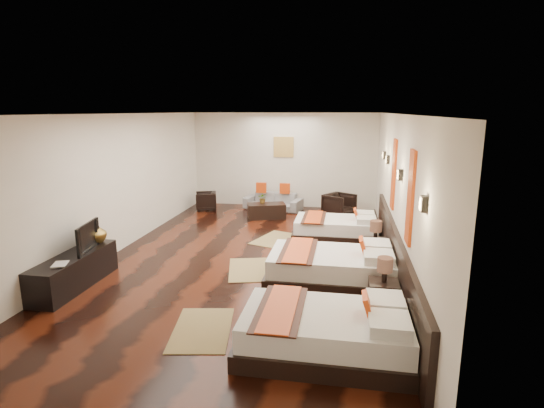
% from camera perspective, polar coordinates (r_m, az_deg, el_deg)
% --- Properties ---
extents(floor, '(5.50, 9.50, 0.01)m').
position_cam_1_polar(floor, '(8.52, -3.19, -7.19)').
color(floor, black).
rests_on(floor, ground).
extents(ceiling, '(5.50, 9.50, 0.01)m').
position_cam_1_polar(ceiling, '(8.03, -3.44, 11.99)').
color(ceiling, white).
rests_on(ceiling, floor).
extents(back_wall, '(5.50, 0.01, 2.80)m').
position_cam_1_polar(back_wall, '(12.78, 1.57, 5.89)').
color(back_wall, silver).
rests_on(back_wall, floor).
extents(left_wall, '(0.01, 9.50, 2.80)m').
position_cam_1_polar(left_wall, '(9.18, -20.29, 2.52)').
color(left_wall, silver).
rests_on(left_wall, floor).
extents(right_wall, '(0.01, 9.50, 2.80)m').
position_cam_1_polar(right_wall, '(8.00, 16.26, 1.42)').
color(right_wall, silver).
rests_on(right_wall, floor).
extents(headboard_panel, '(0.08, 6.60, 0.90)m').
position_cam_1_polar(headboard_panel, '(7.46, 16.15, -6.91)').
color(headboard_panel, black).
rests_on(headboard_panel, floor).
extents(bed_near, '(2.06, 1.30, 0.79)m').
position_cam_1_polar(bed_near, '(5.35, 7.39, -16.65)').
color(bed_near, black).
rests_on(bed_near, floor).
extents(bed_mid, '(2.15, 1.35, 0.82)m').
position_cam_1_polar(bed_mid, '(7.29, 8.21, -8.41)').
color(bed_mid, black).
rests_on(bed_mid, floor).
extents(bed_far, '(1.90, 1.19, 0.72)m').
position_cam_1_polar(bed_far, '(9.76, 8.69, -3.23)').
color(bed_far, black).
rests_on(bed_far, floor).
extents(nightstand_a, '(0.42, 0.42, 0.83)m').
position_cam_1_polar(nightstand_a, '(6.45, 14.72, -11.49)').
color(nightstand_a, black).
rests_on(nightstand_a, floor).
extents(nightstand_b, '(0.42, 0.42, 0.84)m').
position_cam_1_polar(nightstand_b, '(8.36, 13.62, -5.80)').
color(nightstand_b, black).
rests_on(nightstand_b, floor).
extents(jute_mat_near, '(0.94, 1.31, 0.01)m').
position_cam_1_polar(jute_mat_near, '(5.98, -9.36, -16.25)').
color(jute_mat_near, olive).
rests_on(jute_mat_near, floor).
extents(jute_mat_mid, '(1.02, 1.34, 0.01)m').
position_cam_1_polar(jute_mat_mid, '(7.90, -3.00, -8.76)').
color(jute_mat_mid, olive).
rests_on(jute_mat_mid, floor).
extents(jute_mat_far, '(1.11, 1.38, 0.01)m').
position_cam_1_polar(jute_mat_far, '(9.66, 0.50, -4.74)').
color(jute_mat_far, olive).
rests_on(jute_mat_far, floor).
extents(tv_console, '(0.50, 1.80, 0.55)m').
position_cam_1_polar(tv_console, '(7.79, -24.97, -8.15)').
color(tv_console, black).
rests_on(tv_console, floor).
extents(tv, '(0.25, 0.84, 0.48)m').
position_cam_1_polar(tv, '(7.80, -24.01, -4.06)').
color(tv, black).
rests_on(tv, tv_console).
extents(book, '(0.29, 0.33, 0.03)m').
position_cam_1_polar(book, '(7.33, -27.36, -7.27)').
color(book, black).
rests_on(book, tv_console).
extents(figurine, '(0.38, 0.38, 0.38)m').
position_cam_1_polar(figurine, '(8.19, -22.58, -3.53)').
color(figurine, olive).
rests_on(figurine, tv_console).
extents(sofa, '(1.79, 1.02, 0.49)m').
position_cam_1_polar(sofa, '(12.49, 0.14, 0.37)').
color(sofa, gray).
rests_on(sofa, floor).
extents(armchair_left, '(0.74, 0.73, 0.53)m').
position_cam_1_polar(armchair_left, '(12.56, -8.85, 0.39)').
color(armchair_left, black).
rests_on(armchair_left, floor).
extents(armchair_right, '(0.98, 0.98, 0.66)m').
position_cam_1_polar(armchair_right, '(11.70, 9.01, -0.20)').
color(armchair_right, black).
rests_on(armchair_right, floor).
extents(coffee_table, '(1.10, 0.78, 0.40)m').
position_cam_1_polar(coffee_table, '(11.49, -0.75, -0.93)').
color(coffee_table, black).
rests_on(coffee_table, floor).
extents(table_plant, '(0.28, 0.26, 0.28)m').
position_cam_1_polar(table_plant, '(11.49, -1.24, 0.80)').
color(table_plant, '#28561C').
rests_on(table_plant, coffee_table).
extents(orange_panel_a, '(0.04, 0.40, 1.30)m').
position_cam_1_polar(orange_panel_a, '(6.09, 18.09, 0.83)').
color(orange_panel_a, '#D86014').
rests_on(orange_panel_a, right_wall).
extents(orange_panel_b, '(0.04, 0.40, 1.30)m').
position_cam_1_polar(orange_panel_b, '(8.24, 16.03, 3.87)').
color(orange_panel_b, '#D86014').
rests_on(orange_panel_b, right_wall).
extents(sconce_near, '(0.07, 0.12, 0.18)m').
position_cam_1_polar(sconce_near, '(4.99, 19.62, 0.02)').
color(sconce_near, black).
rests_on(sconce_near, right_wall).
extents(sconce_mid, '(0.07, 0.12, 0.18)m').
position_cam_1_polar(sconce_mid, '(7.14, 16.78, 3.77)').
color(sconce_mid, black).
rests_on(sconce_mid, right_wall).
extents(sconce_far, '(0.07, 0.12, 0.18)m').
position_cam_1_polar(sconce_far, '(9.31, 15.25, 5.78)').
color(sconce_far, black).
rests_on(sconce_far, right_wall).
extents(sconce_lounge, '(0.07, 0.12, 0.18)m').
position_cam_1_polar(sconce_lounge, '(10.20, 14.81, 6.35)').
color(sconce_lounge, black).
rests_on(sconce_lounge, right_wall).
extents(gold_artwork, '(0.60, 0.04, 0.60)m').
position_cam_1_polar(gold_artwork, '(12.72, 1.57, 7.67)').
color(gold_artwork, '#AD873F').
rests_on(gold_artwork, back_wall).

